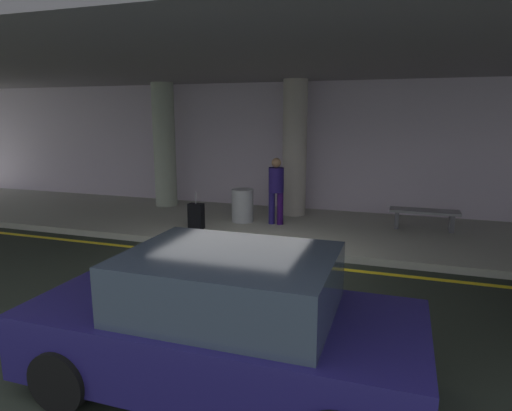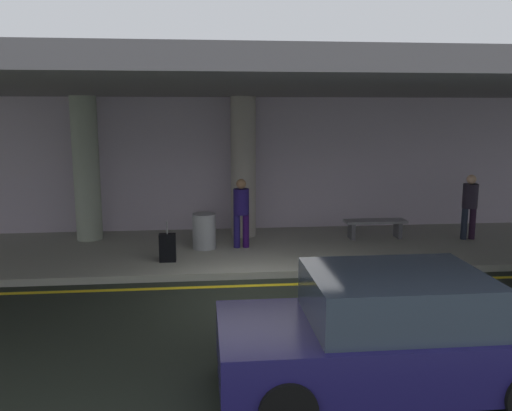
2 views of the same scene
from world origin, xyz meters
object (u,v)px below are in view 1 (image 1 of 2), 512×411
at_px(person_waiting_for_ride, 276,187).
at_px(car_navy, 224,325).
at_px(suitcase_upright_primary, 196,216).
at_px(trash_bin_steel, 243,205).
at_px(support_column_left_mid, 295,149).
at_px(bench_metal, 424,215).
at_px(support_column_far_left, 164,145).

bearing_deg(person_waiting_for_ride, car_navy, -4.59).
xyz_separation_m(suitcase_upright_primary, trash_bin_steel, (0.81, 1.06, 0.11)).
height_order(support_column_left_mid, bench_metal, support_column_left_mid).
xyz_separation_m(support_column_far_left, support_column_left_mid, (4.00, 0.00, 0.00)).
distance_m(support_column_left_mid, car_navy, 8.04).
relative_size(car_navy, trash_bin_steel, 4.82).
distance_m(person_waiting_for_ride, suitcase_upright_primary, 2.11).
bearing_deg(trash_bin_steel, bench_metal, 7.91).
height_order(suitcase_upright_primary, trash_bin_steel, suitcase_upright_primary).
relative_size(support_column_far_left, person_waiting_for_ride, 2.17).
xyz_separation_m(car_navy, trash_bin_steel, (-2.22, 6.59, -0.14)).
relative_size(suitcase_upright_primary, trash_bin_steel, 1.06).
height_order(bench_metal, trash_bin_steel, trash_bin_steel).
xyz_separation_m(support_column_far_left, trash_bin_steel, (2.95, -1.27, -1.40)).
distance_m(suitcase_upright_primary, trash_bin_steel, 1.34).
relative_size(car_navy, bench_metal, 2.56).
relative_size(support_column_left_mid, car_navy, 0.89).
distance_m(person_waiting_for_ride, bench_metal, 3.64).
bearing_deg(bench_metal, person_waiting_for_ride, -170.17).
xyz_separation_m(car_navy, bench_metal, (2.22, 7.20, -0.21)).
relative_size(car_navy, person_waiting_for_ride, 2.44).
relative_size(support_column_far_left, car_navy, 0.89).
distance_m(support_column_left_mid, trash_bin_steel, 2.16).
relative_size(support_column_left_mid, suitcase_upright_primary, 4.06).
bearing_deg(trash_bin_steel, person_waiting_for_ride, 0.23).
bearing_deg(person_waiting_for_ride, bench_metal, 83.93).
distance_m(support_column_far_left, bench_metal, 7.56).
bearing_deg(support_column_far_left, support_column_left_mid, 0.00).
distance_m(person_waiting_for_ride, trash_bin_steel, 1.05).
relative_size(support_column_far_left, suitcase_upright_primary, 4.06).
bearing_deg(trash_bin_steel, support_column_far_left, 156.73).
bearing_deg(bench_metal, support_column_far_left, 174.95).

